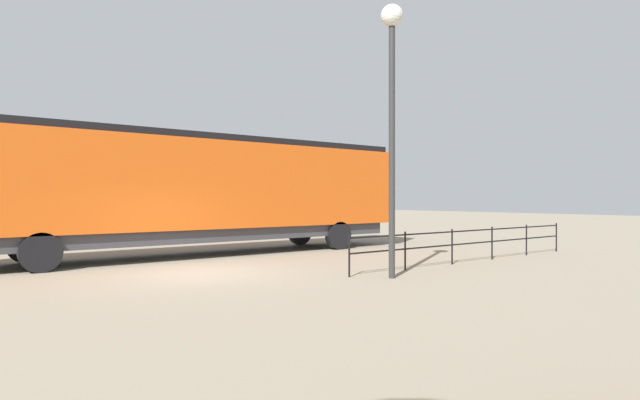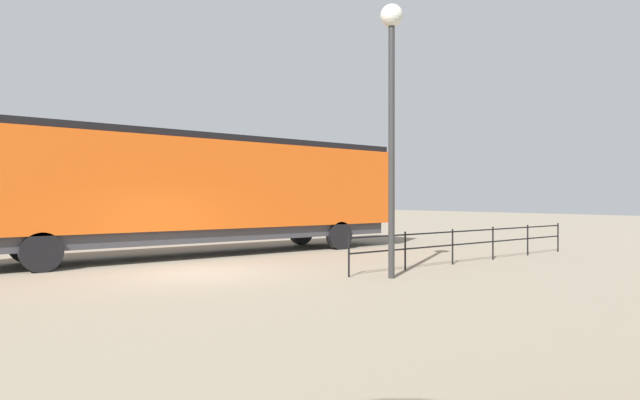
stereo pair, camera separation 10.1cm
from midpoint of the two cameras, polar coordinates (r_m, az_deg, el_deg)
The scene contains 4 objects.
ground_plane at distance 14.33m, azimuth -13.54°, elevation -7.95°, with size 120.00×120.00×0.00m, color gray.
locomotive at distance 18.91m, azimuth -12.05°, elevation 1.23°, with size 2.95×16.45×4.23m.
lamp_post at distance 13.44m, azimuth 7.79°, elevation 13.18°, with size 0.57×0.57×6.94m.
platform_fence at distance 17.05m, azimuth 16.48°, elevation -4.23°, with size 0.05×10.43×1.09m.
Camera 1 is at (12.94, -5.79, 2.02)m, focal length 28.76 mm.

